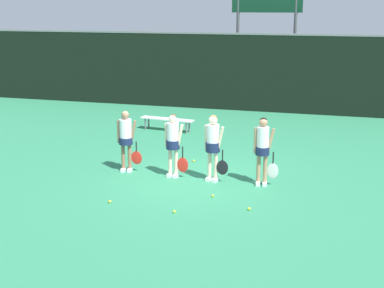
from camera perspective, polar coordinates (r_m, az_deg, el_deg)
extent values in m
plane|color=#2D7F56|center=(14.01, 0.01, -3.65)|extent=(140.00, 140.00, 0.00)
cube|color=black|center=(22.75, 6.85, 7.45)|extent=(60.00, 0.06, 3.20)
cube|color=slate|center=(22.61, 6.98, 11.57)|extent=(60.00, 0.08, 0.08)
cylinder|color=#515156|center=(24.27, 4.89, 10.80)|extent=(0.14, 0.14, 5.61)
cylinder|color=#515156|center=(23.90, 10.88, 10.54)|extent=(0.14, 0.14, 5.61)
cube|color=silver|center=(19.20, -2.68, 2.67)|extent=(2.03, 0.61, 0.04)
cylinder|color=slate|center=(19.01, -0.29, 1.88)|extent=(0.06, 0.06, 0.41)
cylinder|color=slate|center=(18.79, -0.60, 1.73)|extent=(0.06, 0.06, 0.41)
cylinder|color=slate|center=(19.72, -4.65, 2.30)|extent=(0.06, 0.06, 0.41)
cylinder|color=slate|center=(19.51, -5.00, 2.15)|extent=(0.06, 0.06, 0.41)
cylinder|color=#8C664C|center=(14.56, -6.66, -1.42)|extent=(0.10, 0.10, 0.79)
cylinder|color=#8C664C|center=(14.60, -7.35, -1.40)|extent=(0.10, 0.10, 0.79)
cube|color=white|center=(14.64, -6.65, -2.76)|extent=(0.15, 0.26, 0.09)
cube|color=white|center=(14.67, -7.33, -2.74)|extent=(0.15, 0.26, 0.09)
cylinder|color=#192347|center=(14.46, -7.06, 0.34)|extent=(0.37, 0.37, 0.18)
cylinder|color=white|center=(14.40, -7.10, 1.36)|extent=(0.32, 0.32, 0.65)
sphere|color=#8C664C|center=(14.31, -7.15, 3.02)|extent=(0.20, 0.20, 0.20)
sphere|color=#D8B772|center=(14.32, -7.14, 3.14)|extent=(0.18, 0.18, 0.18)
cylinder|color=#8C664C|center=(14.36, -6.30, 1.29)|extent=(0.21, 0.11, 0.62)
cylinder|color=#8C664C|center=(14.45, -7.84, 1.32)|extent=(0.08, 0.08, 0.62)
cylinder|color=black|center=(14.42, -5.97, -0.26)|extent=(0.03, 0.03, 0.26)
ellipsoid|color=red|center=(14.51, -5.93, -1.47)|extent=(0.31, 0.03, 0.37)
cylinder|color=beige|center=(13.99, -1.71, -1.97)|extent=(0.10, 0.10, 0.80)
cylinder|color=beige|center=(14.05, -2.35, -1.91)|extent=(0.10, 0.10, 0.80)
cube|color=white|center=(14.07, -1.74, -3.39)|extent=(0.12, 0.24, 0.09)
cube|color=white|center=(14.12, -2.38, -3.32)|extent=(0.12, 0.24, 0.09)
cylinder|color=#192347|center=(13.89, -2.05, -0.05)|extent=(0.35, 0.35, 0.23)
cylinder|color=white|center=(13.83, -2.06, 0.96)|extent=(0.31, 0.31, 0.66)
sphere|color=beige|center=(13.73, -2.07, 2.71)|extent=(0.20, 0.20, 0.20)
sphere|color=#4C331E|center=(13.75, -2.05, 2.83)|extent=(0.19, 0.19, 0.19)
cylinder|color=beige|center=(13.76, -1.30, 0.84)|extent=(0.21, 0.08, 0.63)
cylinder|color=beige|center=(13.90, -2.77, 0.96)|extent=(0.08, 0.08, 0.63)
cylinder|color=black|center=(13.82, -1.01, -0.87)|extent=(0.03, 0.03, 0.29)
ellipsoid|color=red|center=(13.92, -1.00, -2.25)|extent=(0.30, 0.03, 0.40)
cylinder|color=beige|center=(13.65, 2.55, -2.36)|extent=(0.10, 0.10, 0.82)
cylinder|color=beige|center=(13.72, 1.88, -2.27)|extent=(0.10, 0.10, 0.82)
cube|color=white|center=(13.73, 2.48, -3.85)|extent=(0.15, 0.26, 0.09)
cube|color=white|center=(13.80, 1.82, -3.75)|extent=(0.15, 0.26, 0.09)
cylinder|color=#192347|center=(13.55, 2.24, -0.31)|extent=(0.37, 0.37, 0.25)
cylinder|color=white|center=(13.49, 2.25, 0.70)|extent=(0.32, 0.32, 0.66)
sphere|color=beige|center=(13.39, 2.27, 2.54)|extent=(0.22, 0.22, 0.22)
sphere|color=olive|center=(13.40, 2.30, 2.68)|extent=(0.21, 0.21, 0.21)
cylinder|color=beige|center=(13.41, 3.03, 0.55)|extent=(0.22, 0.11, 0.63)
cylinder|color=beige|center=(13.57, 1.51, 0.73)|extent=(0.08, 0.08, 0.63)
cylinder|color=black|center=(13.47, 3.28, -1.18)|extent=(0.03, 0.03, 0.28)
ellipsoid|color=black|center=(13.56, 3.26, -2.52)|extent=(0.30, 0.03, 0.38)
cylinder|color=tan|center=(13.48, 7.81, -2.70)|extent=(0.10, 0.10, 0.82)
cylinder|color=tan|center=(13.48, 7.10, -2.68)|extent=(0.10, 0.10, 0.82)
cube|color=white|center=(13.56, 7.75, -4.21)|extent=(0.15, 0.25, 0.09)
cube|color=white|center=(13.56, 7.05, -4.19)|extent=(0.15, 0.25, 0.09)
cylinder|color=#192347|center=(13.34, 7.52, -0.71)|extent=(0.35, 0.35, 0.20)
cylinder|color=white|center=(13.28, 7.56, 0.40)|extent=(0.30, 0.30, 0.68)
sphere|color=tan|center=(13.18, 7.62, 2.28)|extent=(0.21, 0.21, 0.21)
sphere|color=black|center=(13.19, 7.63, 2.41)|extent=(0.20, 0.20, 0.20)
cylinder|color=tan|center=(13.28, 8.38, 0.32)|extent=(0.22, 0.11, 0.65)
cylinder|color=tan|center=(13.28, 6.77, 0.37)|extent=(0.08, 0.08, 0.64)
cylinder|color=black|center=(13.37, 8.66, -1.45)|extent=(0.03, 0.03, 0.29)
ellipsoid|color=silver|center=(13.47, 8.60, -2.85)|extent=(0.28, 0.03, 0.40)
sphere|color=#CCE033|center=(12.42, -8.76, -6.08)|extent=(0.07, 0.07, 0.07)
sphere|color=#CCE033|center=(12.65, 2.23, -5.54)|extent=(0.06, 0.06, 0.06)
sphere|color=#CCE033|center=(15.41, 0.19, -1.81)|extent=(0.07, 0.07, 0.07)
sphere|color=#CCE033|center=(11.93, 6.12, -6.88)|extent=(0.07, 0.07, 0.07)
sphere|color=#CCE033|center=(15.76, -6.77, -1.53)|extent=(0.07, 0.07, 0.07)
sphere|color=#CCE033|center=(11.72, -1.89, -7.22)|extent=(0.07, 0.07, 0.07)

